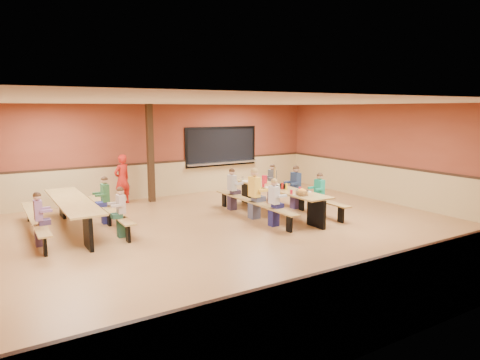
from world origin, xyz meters
TOP-DOWN VIEW (x-y plane):
  - ground at (0.00, 0.00)m, footprint 12.00×12.00m
  - room_envelope at (0.00, 0.00)m, footprint 12.04×10.04m
  - kitchen_pass_through at (2.60, 4.96)m, footprint 2.78×0.28m
  - structural_post at (-0.20, 4.40)m, footprint 0.18×0.18m
  - cafeteria_table_main at (2.20, 1.04)m, footprint 1.91×3.70m
  - cafeteria_table_second at (-2.91, 2.25)m, footprint 1.91×3.70m
  - seated_child_white_left at (1.37, 0.11)m, footprint 0.35×0.28m
  - seated_adult_yellow at (1.37, 0.99)m, footprint 0.42×0.34m
  - seated_child_grey_left at (1.37, 2.14)m, footprint 0.35×0.29m
  - seated_child_teal_right at (3.02, 0.32)m, footprint 0.34×0.28m
  - seated_child_navy_right at (3.02, 1.33)m, footprint 0.38×0.31m
  - seated_child_char_right at (3.02, 2.48)m, footprint 0.34×0.28m
  - seated_child_purple_sec at (-3.73, 1.43)m, footprint 0.33×0.27m
  - seated_child_green_sec at (-2.08, 2.53)m, footprint 0.35×0.29m
  - seated_child_tan_sec at (-2.08, 1.16)m, footprint 0.33×0.27m
  - standing_woman at (-1.06, 4.55)m, footprint 0.65×0.55m
  - punch_pitcher at (2.27, 1.82)m, footprint 0.16×0.16m
  - chip_bowl at (2.04, -0.13)m, footprint 0.32×0.32m
  - napkin_dispenser at (2.19, 0.85)m, footprint 0.10×0.14m
  - condiment_mustard at (2.18, 0.67)m, footprint 0.06×0.06m
  - condiment_ketchup at (2.12, 0.78)m, footprint 0.06×0.06m
  - table_paddle at (2.11, 1.10)m, footprint 0.16×0.16m
  - place_settings at (2.20, 1.04)m, footprint 0.65×3.30m

SIDE VIEW (x-z plane):
  - ground at x=0.00m, z-range 0.00..0.00m
  - cafeteria_table_main at x=2.20m, z-range 0.16..0.90m
  - cafeteria_table_second at x=-2.91m, z-range 0.16..0.90m
  - seated_child_tan_sec at x=-2.08m, z-range 0.00..1.13m
  - seated_child_purple_sec at x=-3.73m, z-range 0.00..1.14m
  - seated_child_char_right at x=3.02m, z-range 0.00..1.15m
  - seated_child_teal_right at x=3.02m, z-range 0.00..1.15m
  - seated_child_white_left at x=1.37m, z-range 0.00..1.17m
  - seated_child_grey_left at x=1.37m, z-range 0.00..1.18m
  - seated_child_green_sec at x=-2.08m, z-range 0.00..1.18m
  - seated_child_navy_right at x=3.02m, z-range 0.00..1.23m
  - seated_adult_yellow at x=1.37m, z-range 0.00..1.31m
  - room_envelope at x=0.00m, z-range -0.82..2.20m
  - standing_woman at x=-1.06m, z-range 0.00..1.50m
  - place_settings at x=2.20m, z-range 0.74..0.85m
  - napkin_dispenser at x=2.19m, z-range 0.74..0.87m
  - chip_bowl at x=2.04m, z-range 0.74..0.89m
  - condiment_mustard at x=2.18m, z-range 0.74..0.91m
  - condiment_ketchup at x=2.12m, z-range 0.74..0.91m
  - punch_pitcher at x=2.27m, z-range 0.74..0.96m
  - table_paddle at x=2.11m, z-range 0.60..1.16m
  - kitchen_pass_through at x=2.60m, z-range 0.80..2.18m
  - structural_post at x=-0.20m, z-range 0.00..3.00m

